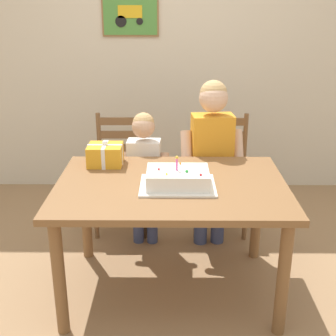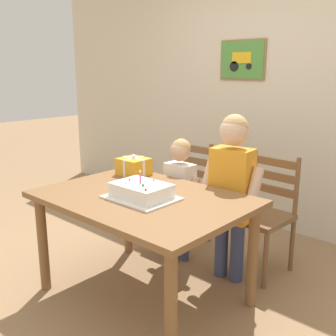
{
  "view_description": "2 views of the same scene",
  "coord_description": "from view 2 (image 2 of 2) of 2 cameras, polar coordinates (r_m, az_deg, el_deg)",
  "views": [
    {
      "loc": [
        0.0,
        -2.51,
        1.78
      ],
      "look_at": [
        -0.02,
        0.04,
        0.83
      ],
      "focal_mm": 48.6,
      "sensor_mm": 36.0,
      "label": 1
    },
    {
      "loc": [
        1.78,
        -1.73,
        1.55
      ],
      "look_at": [
        0.07,
        0.17,
        0.91
      ],
      "focal_mm": 41.98,
      "sensor_mm": 36.0,
      "label": 2
    }
  ],
  "objects": [
    {
      "name": "dining_table",
      "position": [
        2.64,
        -3.64,
        -6.03
      ],
      "size": [
        1.38,
        0.97,
        0.75
      ],
      "color": "brown",
      "rests_on": "ground"
    },
    {
      "name": "chair_left",
      "position": [
        3.58,
        2.29,
        -3.61
      ],
      "size": [
        0.43,
        0.43,
        0.92
      ],
      "color": "brown",
      "rests_on": "ground"
    },
    {
      "name": "birthday_cake",
      "position": [
        2.53,
        -3.89,
        -3.43
      ],
      "size": [
        0.44,
        0.34,
        0.19
      ],
      "color": "white",
      "rests_on": "dining_table"
    },
    {
      "name": "back_wall",
      "position": [
        3.97,
        15.5,
        9.89
      ],
      "size": [
        6.4,
        0.11,
        2.6
      ],
      "color": "beige",
      "rests_on": "ground"
    },
    {
      "name": "ground_plane",
      "position": [
        2.92,
        -3.43,
        -18.07
      ],
      "size": [
        20.0,
        20.0,
        0.0
      ],
      "primitive_type": "plane",
      "color": "#997551"
    },
    {
      "name": "gift_box_red_large",
      "position": [
        3.11,
        -5.0,
        0.21
      ],
      "size": [
        0.23,
        0.21,
        0.17
      ],
      "color": "gold",
      "rests_on": "dining_table"
    },
    {
      "name": "child_older",
      "position": [
        2.88,
        9.23,
        -2.04
      ],
      "size": [
        0.47,
        0.27,
        1.26
      ],
      "color": "#38426B",
      "rests_on": "ground"
    },
    {
      "name": "child_younger",
      "position": [
        3.2,
        1.73,
        -2.87
      ],
      "size": [
        0.37,
        0.22,
        1.03
      ],
      "color": "#38426B",
      "rests_on": "ground"
    },
    {
      "name": "chair_right",
      "position": [
        3.16,
        13.57,
        -6.45
      ],
      "size": [
        0.45,
        0.45,
        0.92
      ],
      "color": "brown",
      "rests_on": "ground"
    }
  ]
}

